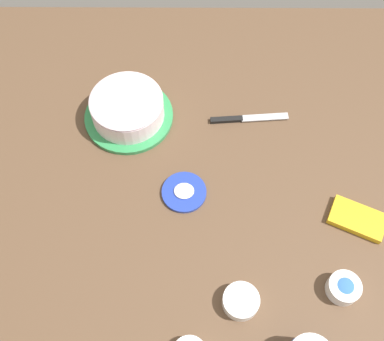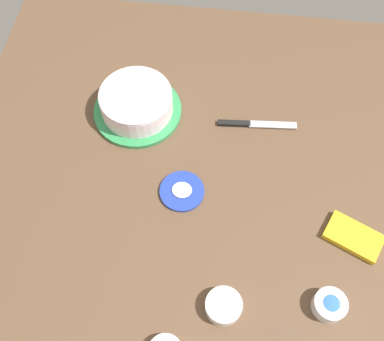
{
  "view_description": "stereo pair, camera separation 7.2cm",
  "coord_description": "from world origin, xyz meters",
  "px_view_note": "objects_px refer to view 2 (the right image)",
  "views": [
    {
      "loc": [
        -0.1,
        -0.5,
        1.14
      ],
      "look_at": [
        -0.1,
        0.11,
        0.04
      ],
      "focal_mm": 43.73,
      "sensor_mm": 36.0,
      "label": 1
    },
    {
      "loc": [
        -0.03,
        -0.5,
        1.14
      ],
      "look_at": [
        -0.1,
        0.11,
        0.04
      ],
      "focal_mm": 43.73,
      "sensor_mm": 36.0,
      "label": 2
    }
  ],
  "objects_px": {
    "frosted_cake": "(136,103)",
    "spreading_knife": "(249,124)",
    "sprinkle_bowl_rainbow": "(224,306)",
    "sprinkle_bowl_blue": "(330,305)",
    "frosting_tub_lid": "(182,191)",
    "candy_box_lower": "(354,237)"
  },
  "relations": [
    {
      "from": "sprinkle_bowl_rainbow",
      "to": "frosting_tub_lid",
      "type": "bearing_deg",
      "value": 115.27
    },
    {
      "from": "frosting_tub_lid",
      "to": "spreading_knife",
      "type": "height_order",
      "value": "frosting_tub_lid"
    },
    {
      "from": "frosting_tub_lid",
      "to": "spreading_knife",
      "type": "distance_m",
      "value": 0.29
    },
    {
      "from": "candy_box_lower",
      "to": "frosted_cake",
      "type": "bearing_deg",
      "value": 176.91
    },
    {
      "from": "sprinkle_bowl_blue",
      "to": "sprinkle_bowl_rainbow",
      "type": "distance_m",
      "value": 0.25
    },
    {
      "from": "spreading_knife",
      "to": "sprinkle_bowl_blue",
      "type": "height_order",
      "value": "sprinkle_bowl_blue"
    },
    {
      "from": "spreading_knife",
      "to": "sprinkle_bowl_blue",
      "type": "bearing_deg",
      "value": -66.34
    },
    {
      "from": "sprinkle_bowl_blue",
      "to": "sprinkle_bowl_rainbow",
      "type": "bearing_deg",
      "value": -172.53
    },
    {
      "from": "sprinkle_bowl_blue",
      "to": "candy_box_lower",
      "type": "xyz_separation_m",
      "value": [
        0.07,
        0.18,
        -0.01
      ]
    },
    {
      "from": "frosting_tub_lid",
      "to": "sprinkle_bowl_blue",
      "type": "xyz_separation_m",
      "value": [
        0.39,
        -0.26,
        0.02
      ]
    },
    {
      "from": "frosted_cake",
      "to": "frosting_tub_lid",
      "type": "relative_size",
      "value": 2.15
    },
    {
      "from": "frosted_cake",
      "to": "sprinkle_bowl_rainbow",
      "type": "distance_m",
      "value": 0.62
    },
    {
      "from": "spreading_knife",
      "to": "sprinkle_bowl_rainbow",
      "type": "relative_size",
      "value": 2.69
    },
    {
      "from": "frosting_tub_lid",
      "to": "sprinkle_bowl_blue",
      "type": "relative_size",
      "value": 1.53
    },
    {
      "from": "frosting_tub_lid",
      "to": "sprinkle_bowl_rainbow",
      "type": "distance_m",
      "value": 0.33
    },
    {
      "from": "frosting_tub_lid",
      "to": "candy_box_lower",
      "type": "bearing_deg",
      "value": -9.71
    },
    {
      "from": "frosting_tub_lid",
      "to": "frosted_cake",
      "type": "bearing_deg",
      "value": 123.79
    },
    {
      "from": "spreading_knife",
      "to": "sprinkle_bowl_rainbow",
      "type": "bearing_deg",
      "value": -92.9
    },
    {
      "from": "sprinkle_bowl_blue",
      "to": "candy_box_lower",
      "type": "height_order",
      "value": "sprinkle_bowl_blue"
    },
    {
      "from": "spreading_knife",
      "to": "candy_box_lower",
      "type": "xyz_separation_m",
      "value": [
        0.29,
        -0.32,
        0.0
      ]
    },
    {
      "from": "frosted_cake",
      "to": "spreading_knife",
      "type": "height_order",
      "value": "frosted_cake"
    },
    {
      "from": "sprinkle_bowl_rainbow",
      "to": "frosted_cake",
      "type": "bearing_deg",
      "value": 119.35
    }
  ]
}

